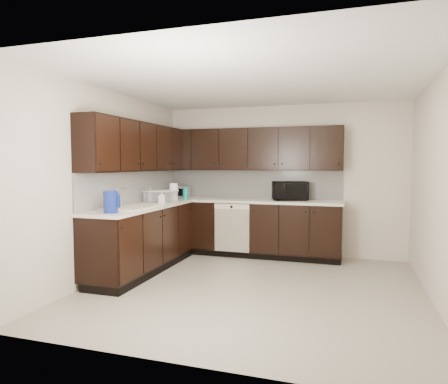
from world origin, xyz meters
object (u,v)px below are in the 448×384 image
Objects in this scene: toaster_oven at (180,192)px; blue_pitcher at (111,202)px; sink at (132,212)px; storage_bin at (161,196)px; microwave at (290,191)px.

toaster_oven is 2.31m from blue_pitcher.
toaster_oven is (-0.07, 1.75, 0.16)m from sink.
toaster_oven reaches higher than storage_bin.
storage_bin is at bearing -173.44° from microwave.
sink reaches higher than storage_bin.
blue_pitcher is at bearing -146.08° from microwave.
sink reaches higher than toaster_oven.
blue_pitcher is at bearing -87.28° from storage_bin.
sink is 2.60× the size of toaster_oven.
microwave reaches higher than blue_pitcher.
blue_pitcher is at bearing -84.76° from sink.
blue_pitcher is (0.12, -2.31, 0.03)m from toaster_oven.
toaster_oven is at bearing 93.42° from storage_bin.
sink is 1.88× the size of storage_bin.
toaster_oven is 0.72× the size of storage_bin.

